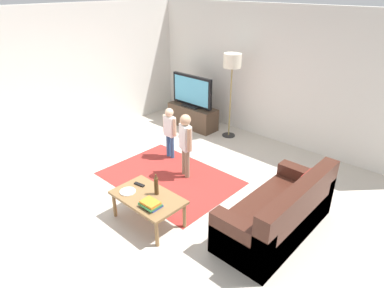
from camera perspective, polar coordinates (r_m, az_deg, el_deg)
The scene contains 15 objects.
ground at distance 5.44m, azimuth -4.34°, elevation -8.21°, with size 7.80×7.80×0.00m, color beige.
wall_back at distance 7.10m, azimuth 13.55°, elevation 11.33°, with size 6.00×0.12×2.70m, color silver.
wall_left at distance 7.24m, azimuth -21.51°, elevation 10.54°, with size 0.12×6.00×2.70m, color silver.
area_rug at distance 5.80m, azimuth -3.85°, elevation -5.80°, with size 2.20×1.60×0.01m, color #9E2D28.
tv_stand at distance 7.76m, azimuth 0.10°, elevation 4.68°, with size 1.20×0.44×0.50m.
tv at distance 7.55m, azimuth -0.00°, elevation 8.93°, with size 1.10×0.28×0.71m.
couch at distance 4.62m, azimuth 14.95°, elevation -11.71°, with size 0.80×1.80×0.86m.
floor_lamp at distance 6.93m, azimuth 6.86°, elevation 13.16°, with size 0.36×0.36×1.78m.
child_near_tv at distance 6.23m, azimuth -3.82°, elevation 2.66°, with size 0.33×0.16×0.99m.
child_center at distance 5.55m, azimuth -1.11°, elevation 0.66°, with size 0.36×0.22×1.13m.
coffee_table at distance 4.66m, azimuth -7.53°, elevation -9.29°, with size 1.00×0.60×0.42m.
book_stack at distance 4.41m, azimuth -7.04°, elevation -10.10°, with size 0.25×0.22×0.09m.
bottle at distance 4.59m, azimuth -6.10°, elevation -7.09°, with size 0.06×0.06×0.31m.
tv_remote at distance 4.88m, azimuth -8.96°, elevation -6.82°, with size 0.17×0.05×0.02m, color black.
plate at distance 4.76m, azimuth -10.88°, elevation -7.94°, with size 0.22×0.22×0.02m.
Camera 1 is at (3.36, -3.02, 3.03)m, focal length 31.33 mm.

